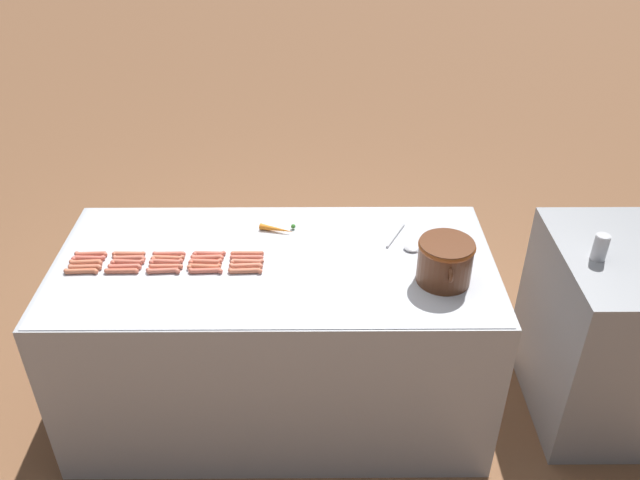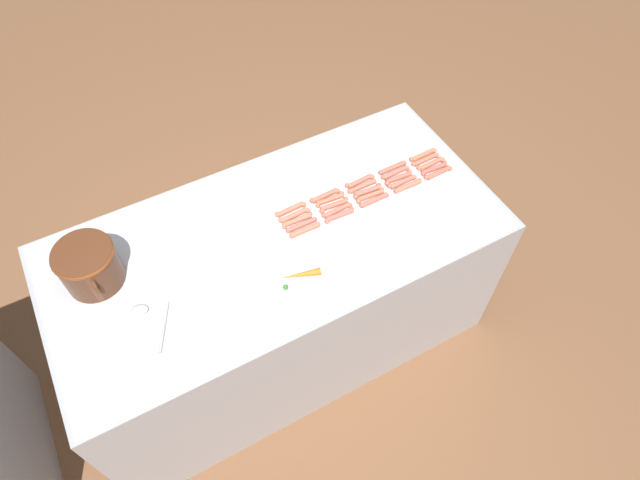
{
  "view_description": "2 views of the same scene",
  "coord_description": "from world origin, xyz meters",
  "px_view_note": "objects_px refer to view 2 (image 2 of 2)",
  "views": [
    {
      "loc": [
        2.43,
        0.2,
        2.64
      ],
      "look_at": [
        -0.03,
        0.21,
        1.01
      ],
      "focal_mm": 36.67,
      "sensor_mm": 36.0,
      "label": 1
    },
    {
      "loc": [
        -1.35,
        0.51,
        2.83
      ],
      "look_at": [
        -0.15,
        -0.14,
        0.97
      ],
      "focal_mm": 30.65,
      "sensor_mm": 36.0,
      "label": 2
    }
  ],
  "objects_px": {
    "carrot": "(300,275)",
    "hot_dog_11": "(398,178)",
    "hot_dog_14": "(297,220)",
    "hot_dog_24": "(290,209)",
    "hot_dog_4": "(305,230)",
    "hot_dog_13": "(334,205)",
    "serving_spoon": "(148,315)",
    "bean_pot": "(88,264)",
    "hot_dog_21": "(393,168)",
    "hot_dog_5": "(434,168)",
    "hot_dog_7": "(370,195)",
    "hot_dog_22": "(360,181)",
    "hot_dog_12": "(367,191)",
    "hot_dog_15": "(425,160)",
    "hot_dog_2": "(374,200)",
    "hot_dog_16": "(395,173)",
    "hot_dog_0": "(438,173)",
    "hot_dog_9": "(301,225)",
    "hot_dog_10": "(431,164)",
    "hot_dog_3": "(339,215)",
    "hot_dog_1": "(408,186)",
    "hot_dog_19": "(294,215)",
    "hot_dog_18": "(330,199)",
    "hot_dog_20": "(423,155)",
    "hot_dog_23": "(325,196)",
    "hot_dog_17": "(362,186)",
    "hot_dog_8": "(337,210)"
  },
  "relations": [
    {
      "from": "hot_dog_5",
      "to": "serving_spoon",
      "type": "bearing_deg",
      "value": 94.33
    },
    {
      "from": "hot_dog_1",
      "to": "carrot",
      "type": "distance_m",
      "value": 0.7
    },
    {
      "from": "hot_dog_4",
      "to": "hot_dog_15",
      "type": "bearing_deg",
      "value": -81.82
    },
    {
      "from": "hot_dog_1",
      "to": "hot_dog_9",
      "type": "bearing_deg",
      "value": 86.6
    },
    {
      "from": "hot_dog_9",
      "to": "hot_dog_19",
      "type": "xyz_separation_m",
      "value": [
        0.06,
        0.0,
        0.0
      ]
    },
    {
      "from": "hot_dog_10",
      "to": "hot_dog_16",
      "type": "xyz_separation_m",
      "value": [
        0.03,
        0.18,
        0.0
      ]
    },
    {
      "from": "hot_dog_0",
      "to": "hot_dog_23",
      "type": "xyz_separation_m",
      "value": [
        0.13,
        0.54,
        0.0
      ]
    },
    {
      "from": "hot_dog_4",
      "to": "bean_pot",
      "type": "distance_m",
      "value": 0.9
    },
    {
      "from": "serving_spoon",
      "to": "hot_dog_0",
      "type": "bearing_deg",
      "value": -86.96
    },
    {
      "from": "hot_dog_18",
      "to": "hot_dog_19",
      "type": "height_order",
      "value": "same"
    },
    {
      "from": "hot_dog_2",
      "to": "hot_dog_3",
      "type": "distance_m",
      "value": 0.18
    },
    {
      "from": "hot_dog_1",
      "to": "hot_dog_17",
      "type": "height_order",
      "value": "same"
    },
    {
      "from": "hot_dog_22",
      "to": "hot_dog_2",
      "type": "bearing_deg",
      "value": 178.95
    },
    {
      "from": "hot_dog_22",
      "to": "hot_dog_12",
      "type": "bearing_deg",
      "value": 179.53
    },
    {
      "from": "hot_dog_2",
      "to": "hot_dog_16",
      "type": "xyz_separation_m",
      "value": [
        0.1,
        -0.18,
        0.0
      ]
    },
    {
      "from": "hot_dog_5",
      "to": "hot_dog_7",
      "type": "distance_m",
      "value": 0.36
    },
    {
      "from": "hot_dog_0",
      "to": "hot_dog_18",
      "type": "distance_m",
      "value": 0.54
    },
    {
      "from": "hot_dog_2",
      "to": "hot_dog_5",
      "type": "bearing_deg",
      "value": -84.91
    },
    {
      "from": "hot_dog_4",
      "to": "hot_dog_13",
      "type": "height_order",
      "value": "same"
    },
    {
      "from": "hot_dog_21",
      "to": "carrot",
      "type": "relative_size",
      "value": 0.87
    },
    {
      "from": "hot_dog_9",
      "to": "hot_dog_19",
      "type": "distance_m",
      "value": 0.06
    },
    {
      "from": "hot_dog_11",
      "to": "hot_dog_15",
      "type": "height_order",
      "value": "same"
    },
    {
      "from": "hot_dog_21",
      "to": "hot_dog_14",
      "type": "bearing_deg",
      "value": 97.02
    },
    {
      "from": "hot_dog_4",
      "to": "hot_dog_9",
      "type": "bearing_deg",
      "value": 0.2
    },
    {
      "from": "hot_dog_20",
      "to": "hot_dog_23",
      "type": "xyz_separation_m",
      "value": [
        -0.0,
        0.55,
        0.0
      ]
    },
    {
      "from": "hot_dog_11",
      "to": "hot_dog_23",
      "type": "xyz_separation_m",
      "value": [
        0.07,
        0.36,
        0.0
      ]
    },
    {
      "from": "hot_dog_7",
      "to": "hot_dog_17",
      "type": "height_order",
      "value": "same"
    },
    {
      "from": "hot_dog_2",
      "to": "hot_dog_22",
      "type": "height_order",
      "value": "same"
    },
    {
      "from": "hot_dog_1",
      "to": "hot_dog_7",
      "type": "relative_size",
      "value": 1.0
    },
    {
      "from": "hot_dog_2",
      "to": "hot_dog_9",
      "type": "bearing_deg",
      "value": 85.06
    },
    {
      "from": "hot_dog_11",
      "to": "hot_dog_19",
      "type": "height_order",
      "value": "same"
    },
    {
      "from": "hot_dog_8",
      "to": "hot_dog_20",
      "type": "bearing_deg",
      "value": -79.26
    },
    {
      "from": "hot_dog_14",
      "to": "hot_dog_24",
      "type": "relative_size",
      "value": 1.0
    },
    {
      "from": "hot_dog_11",
      "to": "hot_dog_13",
      "type": "bearing_deg",
      "value": 90.17
    },
    {
      "from": "hot_dog_2",
      "to": "hot_dog_8",
      "type": "xyz_separation_m",
      "value": [
        0.03,
        0.18,
        0.0
      ]
    },
    {
      "from": "hot_dog_13",
      "to": "hot_dog_21",
      "type": "bearing_deg",
      "value": -79.21
    },
    {
      "from": "hot_dog_0",
      "to": "hot_dog_22",
      "type": "height_order",
      "value": "same"
    },
    {
      "from": "hot_dog_21",
      "to": "hot_dog_9",
      "type": "bearing_deg",
      "value": 100.43
    },
    {
      "from": "hot_dog_3",
      "to": "hot_dog_14",
      "type": "bearing_deg",
      "value": 70.05
    },
    {
      "from": "hot_dog_23",
      "to": "bean_pot",
      "type": "bearing_deg",
      "value": 86.79
    },
    {
      "from": "carrot",
      "to": "hot_dog_11",
      "type": "bearing_deg",
      "value": -68.09
    },
    {
      "from": "hot_dog_3",
      "to": "hot_dog_11",
      "type": "relative_size",
      "value": 1.0
    },
    {
      "from": "hot_dog_9",
      "to": "hot_dog_14",
      "type": "distance_m",
      "value": 0.03
    },
    {
      "from": "serving_spoon",
      "to": "bean_pot",
      "type": "bearing_deg",
      "value": 26.03
    },
    {
      "from": "hot_dog_2",
      "to": "hot_dog_10",
      "type": "bearing_deg",
      "value": -79.98
    },
    {
      "from": "hot_dog_4",
      "to": "hot_dog_14",
      "type": "distance_m",
      "value": 0.07
    },
    {
      "from": "hot_dog_19",
      "to": "hot_dog_5",
      "type": "bearing_deg",
      "value": -95.01
    },
    {
      "from": "hot_dog_3",
      "to": "hot_dog_7",
      "type": "xyz_separation_m",
      "value": [
        0.03,
        -0.18,
        0.0
      ]
    },
    {
      "from": "hot_dog_20",
      "to": "hot_dog_2",
      "type": "bearing_deg",
      "value": 109.89
    },
    {
      "from": "hot_dog_12",
      "to": "hot_dog_22",
      "type": "xyz_separation_m",
      "value": [
        0.07,
        -0.0,
        0.0
      ]
    }
  ]
}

